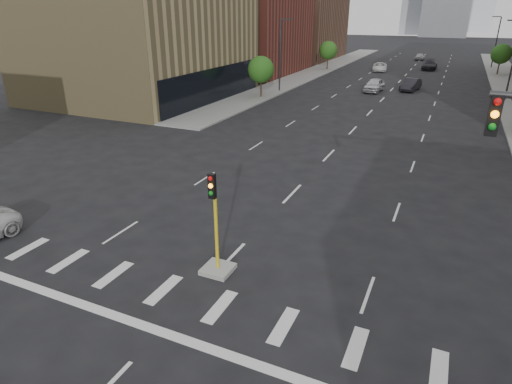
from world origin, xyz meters
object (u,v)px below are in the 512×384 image
Objects in this scene: median_traffic_signal at (217,251)px; car_deep_right at (430,65)px; car_mid_right at (411,85)px; car_near_left at (374,85)px; car_far_left at (380,67)px; car_distant at (420,57)px.

median_traffic_signal is 0.75× the size of car_deep_right.
median_traffic_signal is 73.90m from car_deep_right.
car_mid_right is 24.90m from car_deep_right.
median_traffic_signal is 0.87× the size of car_near_left.
median_traffic_signal reaches higher than car_deep_right.
median_traffic_signal is 0.85× the size of car_far_left.
car_mid_right is 1.13× the size of car_distant.
car_mid_right is 0.94× the size of car_far_left.
median_traffic_signal reaches higher than car_mid_right.
car_deep_right reaches higher than car_mid_right.
car_near_left reaches higher than car_mid_right.
car_near_left and car_deep_right have the same top height.
car_distant is (-3.11, 16.70, -0.12)m from car_deep_right.
median_traffic_signal is at bearing -93.99° from car_far_left.
car_far_left is 9.88m from car_deep_right.
car_near_left is 21.94m from car_far_left.
median_traffic_signal is at bearing -84.18° from car_near_left.
car_mid_right is at bearing 35.37° from car_near_left.
car_distant is at bearing 90.91° from car_near_left.
car_deep_right reaches higher than car_distant.
car_near_left is 28.08m from car_deep_right.
median_traffic_signal is 49.00m from car_mid_right.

